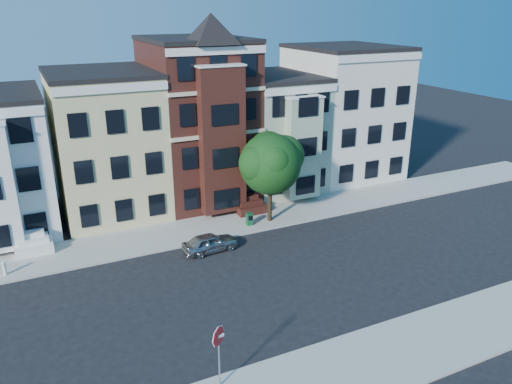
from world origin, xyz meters
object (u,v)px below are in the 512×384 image
street_tree (270,168)px  parked_car (210,243)px  fire_hydrant (5,270)px  stop_sign (219,353)px  newspaper_box (249,219)px

street_tree → parked_car: street_tree is taller
street_tree → fire_hydrant: (-16.96, -0.36, -3.56)m
fire_hydrant → stop_sign: stop_sign is taller
newspaper_box → fire_hydrant: newspaper_box is taller
fire_hydrant → stop_sign: 15.51m
street_tree → newspaper_box: 3.81m
street_tree → parked_car: bearing=-156.2°
newspaper_box → fire_hydrant: bearing=-174.8°
parked_car → stop_sign: bearing=156.7°
street_tree → stop_sign: size_ratio=2.47×
newspaper_box → stop_sign: size_ratio=0.29×
parked_car → newspaper_box: size_ratio=3.86×
parked_car → fire_hydrant: (-11.57, 2.02, -0.12)m
parked_car → newspaper_box: parked_car is taller
parked_car → fire_hydrant: 11.74m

